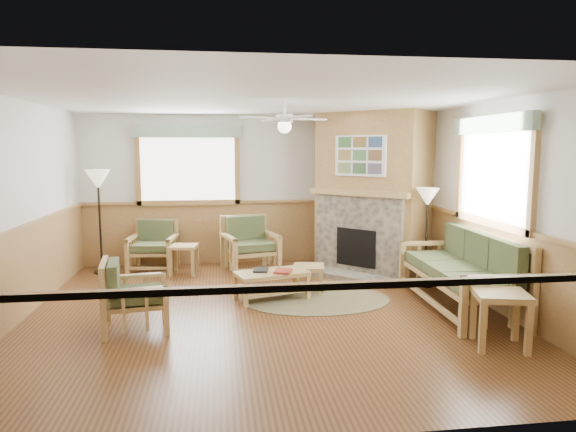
{
  "coord_description": "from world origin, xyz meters",
  "views": [
    {
      "loc": [
        -0.56,
        -6.4,
        2.08
      ],
      "look_at": [
        0.4,
        0.7,
        1.15
      ],
      "focal_mm": 32.0,
      "sensor_mm": 36.0,
      "label": 1
    }
  ],
  "objects": [
    {
      "name": "floor",
      "position": [
        0.0,
        0.0,
        -0.01
      ],
      "size": [
        6.0,
        6.0,
        0.01
      ],
      "primitive_type": "cube",
      "color": "#593418",
      "rests_on": "ground"
    },
    {
      "name": "ceiling",
      "position": [
        0.0,
        0.0,
        2.7
      ],
      "size": [
        6.0,
        6.0,
        0.01
      ],
      "primitive_type": "cube",
      "color": "white",
      "rests_on": "floor"
    },
    {
      "name": "wall_back",
      "position": [
        0.0,
        3.0,
        1.35
      ],
      "size": [
        6.0,
        0.02,
        2.7
      ],
      "primitive_type": "cube",
      "color": "silver",
      "rests_on": "floor"
    },
    {
      "name": "wall_front",
      "position": [
        0.0,
        -3.0,
        1.35
      ],
      "size": [
        6.0,
        0.02,
        2.7
      ],
      "primitive_type": "cube",
      "color": "silver",
      "rests_on": "floor"
    },
    {
      "name": "wall_left",
      "position": [
        -3.0,
        0.0,
        1.35
      ],
      "size": [
        0.02,
        6.0,
        2.7
      ],
      "primitive_type": "cube",
      "color": "silver",
      "rests_on": "floor"
    },
    {
      "name": "wall_right",
      "position": [
        3.0,
        0.0,
        1.35
      ],
      "size": [
        0.02,
        6.0,
        2.7
      ],
      "primitive_type": "cube",
      "color": "silver",
      "rests_on": "floor"
    },
    {
      "name": "wainscot",
      "position": [
        0.0,
        0.0,
        0.55
      ],
      "size": [
        6.0,
        6.0,
        1.1
      ],
      "primitive_type": null,
      "color": "olive",
      "rests_on": "floor"
    },
    {
      "name": "fireplace",
      "position": [
        2.05,
        2.05,
        1.35
      ],
      "size": [
        3.11,
        3.11,
        2.7
      ],
      "primitive_type": null,
      "rotation": [
        0.0,
        0.0,
        -0.79
      ],
      "color": "olive",
      "rests_on": "floor"
    },
    {
      "name": "window_back",
      "position": [
        -1.1,
        2.96,
        2.53
      ],
      "size": [
        1.9,
        0.16,
        1.5
      ],
      "primitive_type": null,
      "color": "white",
      "rests_on": "wall_back"
    },
    {
      "name": "window_right",
      "position": [
        2.96,
        -0.2,
        2.53
      ],
      "size": [
        0.16,
        1.9,
        1.5
      ],
      "primitive_type": null,
      "color": "white",
      "rests_on": "wall_right"
    },
    {
      "name": "ceiling_fan",
      "position": [
        0.3,
        0.3,
        2.66
      ],
      "size": [
        1.59,
        1.59,
        0.36
      ],
      "primitive_type": null,
      "rotation": [
        0.0,
        0.0,
        0.35
      ],
      "color": "white",
      "rests_on": "ceiling"
    },
    {
      "name": "sofa",
      "position": [
        2.55,
        -0.17,
        0.5
      ],
      "size": [
        2.22,
        0.97,
        1.01
      ],
      "primitive_type": null,
      "rotation": [
        0.0,
        0.0,
        -1.6
      ],
      "color": "#AA894F",
      "rests_on": "floor"
    },
    {
      "name": "armchair_back_left",
      "position": [
        -1.71,
        2.55,
        0.43
      ],
      "size": [
        0.85,
        0.85,
        0.86
      ],
      "primitive_type": null,
      "rotation": [
        0.0,
        0.0,
        -0.12
      ],
      "color": "#AA894F",
      "rests_on": "floor"
    },
    {
      "name": "armchair_back_right",
      "position": [
        -0.05,
        2.2,
        0.47
      ],
      "size": [
        1.02,
        1.02,
        0.94
      ],
      "primitive_type": null,
      "rotation": [
        0.0,
        0.0,
        0.25
      ],
      "color": "#AA894F",
      "rests_on": "floor"
    },
    {
      "name": "armchair_left",
      "position": [
        -1.54,
        -0.43,
        0.41
      ],
      "size": [
        0.82,
        0.82,
        0.82
      ],
      "primitive_type": null,
      "rotation": [
        0.0,
        0.0,
        1.71
      ],
      "color": "#AA894F",
      "rests_on": "floor"
    },
    {
      "name": "coffee_table",
      "position": [
        0.15,
        0.53,
        0.2
      ],
      "size": [
        1.09,
        0.75,
        0.4
      ],
      "primitive_type": null,
      "rotation": [
        0.0,
        0.0,
        0.28
      ],
      "color": "#AA894F",
      "rests_on": "floor"
    },
    {
      "name": "end_table_chairs",
      "position": [
        -1.16,
        2.2,
        0.25
      ],
      "size": [
        0.5,
        0.49,
        0.49
      ],
      "primitive_type": null,
      "rotation": [
        0.0,
        0.0,
        -0.17
      ],
      "color": "#AA894F",
      "rests_on": "floor"
    },
    {
      "name": "end_table_sofa",
      "position": [
        2.36,
        -1.53,
        0.3
      ],
      "size": [
        0.65,
        0.63,
        0.6
      ],
      "primitive_type": null,
      "rotation": [
        0.0,
        0.0,
        -0.26
      ],
      "color": "#AA894F",
      "rests_on": "floor"
    },
    {
      "name": "footstool",
      "position": [
        0.73,
        0.86,
        0.2
      ],
      "size": [
        0.53,
        0.53,
        0.39
      ],
      "primitive_type": null,
      "rotation": [
        0.0,
        0.0,
        -0.21
      ],
      "color": "#AA894F",
      "rests_on": "floor"
    },
    {
      "name": "braided_rug",
      "position": [
        0.77,
        0.38,
        0.01
      ],
      "size": [
        2.34,
        2.34,
        0.01
      ],
      "primitive_type": "cylinder",
      "rotation": [
        0.0,
        0.0,
        0.17
      ],
      "color": "brown",
      "rests_on": "floor"
    },
    {
      "name": "floor_lamp_left",
      "position": [
        -2.55,
        2.46,
        0.88
      ],
      "size": [
        0.44,
        0.44,
        1.76
      ],
      "primitive_type": null,
      "rotation": [
        0.0,
        0.0,
        0.09
      ],
      "color": "black",
      "rests_on": "floor"
    },
    {
      "name": "floor_lamp_right",
      "position": [
        2.55,
        0.92,
        0.76
      ],
      "size": [
        0.45,
        0.45,
        1.52
      ],
      "primitive_type": null,
      "rotation": [
        0.0,
        0.0,
        -0.35
      ],
      "color": "black",
      "rests_on": "floor"
    },
    {
      "name": "book_red",
      "position": [
        0.3,
        0.48,
        0.43
      ],
      "size": [
        0.3,
        0.35,
        0.03
      ],
      "primitive_type": "cube",
      "rotation": [
        0.0,
        0.0,
        -0.28
      ],
      "color": "maroon",
      "rests_on": "coffee_table"
    },
    {
      "name": "book_dark",
      "position": [
        -0.0,
        0.6,
        0.42
      ],
      "size": [
        0.24,
        0.3,
        0.03
      ],
      "primitive_type": "cube",
      "rotation": [
        0.0,
        0.0,
        -0.14
      ],
      "color": "black",
      "rests_on": "coffee_table"
    }
  ]
}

